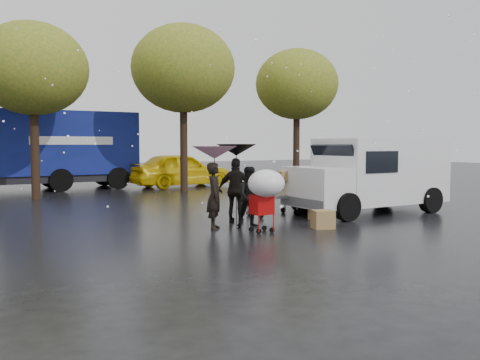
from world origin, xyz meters
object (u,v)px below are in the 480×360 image
person_black (236,190)px  blue_truck (47,151)px  white_van (371,174)px  shopping_cart (266,187)px  yellow_taxi (181,170)px  vendor_cart (275,190)px  person_pink (215,196)px

person_black → blue_truck: 12.74m
person_black → white_van: bearing=-142.0°
white_van → shopping_cart: bearing=-163.4°
shopping_cart → blue_truck: (-2.28, 14.20, 0.69)m
shopping_cart → blue_truck: blue_truck is taller
white_van → yellow_taxi: 11.30m
vendor_cart → shopping_cart: shopping_cart is taller
white_van → blue_truck: 14.58m
shopping_cart → person_pink: bearing=122.7°
shopping_cart → white_van: white_van is taller
blue_truck → person_pink: bearing=-83.2°
vendor_cart → yellow_taxi: (1.60, 10.29, 0.10)m
person_pink → shopping_cart: size_ratio=1.09×
white_van → blue_truck: blue_truck is taller
blue_truck → yellow_taxi: bearing=-15.1°
person_pink → yellow_taxi: size_ratio=0.33×
person_pink → yellow_taxi: (4.19, 11.51, 0.02)m
person_pink → shopping_cart: (0.72, -1.12, 0.26)m
person_pink → white_van: (5.42, 0.28, 0.36)m
blue_truck → yellow_taxi: size_ratio=1.71×
vendor_cart → yellow_taxi: yellow_taxi is taller
yellow_taxi → vendor_cart: bearing=167.4°
person_black → shopping_cart: (-0.24, -1.74, 0.22)m
yellow_taxi → white_van: bearing=-177.6°
vendor_cart → white_van: 3.01m
vendor_cart → shopping_cart: 3.03m
person_pink → shopping_cart: 1.36m
person_pink → person_black: 1.14m
white_van → blue_truck: size_ratio=0.59×
shopping_cart → blue_truck: bearing=99.1°
shopping_cart → vendor_cart: bearing=51.4°
white_van → person_black: bearing=175.7°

